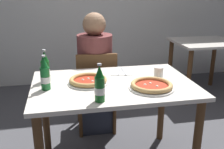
# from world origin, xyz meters

# --- Properties ---
(dining_table_main) EXTENTS (1.20, 0.80, 0.75)m
(dining_table_main) POSITION_xyz_m (0.00, 0.00, 0.64)
(dining_table_main) COLOR silver
(dining_table_main) RESTS_ON ground_plane
(chair_behind_table) EXTENTS (0.41, 0.41, 0.85)m
(chair_behind_table) POSITION_xyz_m (-0.05, 0.61, 0.48)
(chair_behind_table) COLOR brown
(chair_behind_table) RESTS_ON ground_plane
(diner_seated) EXTENTS (0.34, 0.34, 1.21)m
(diner_seated) POSITION_xyz_m (-0.05, 0.66, 0.58)
(diner_seated) COLOR #2D3342
(diner_seated) RESTS_ON ground_plane
(dining_table_background) EXTENTS (0.80, 0.70, 0.75)m
(dining_table_background) POSITION_xyz_m (1.51, 1.31, 0.59)
(dining_table_background) COLOR silver
(dining_table_background) RESTS_ON ground_plane
(pizza_margherita_near) EXTENTS (0.30, 0.30, 0.04)m
(pizza_margherita_near) POSITION_xyz_m (-0.19, 0.03, 0.77)
(pizza_margherita_near) COLOR white
(pizza_margherita_near) RESTS_ON dining_table_main
(pizza_marinara_far) EXTENTS (0.32, 0.32, 0.04)m
(pizza_marinara_far) POSITION_xyz_m (0.24, -0.16, 0.77)
(pizza_marinara_far) COLOR white
(pizza_marinara_far) RESTS_ON dining_table_main
(beer_bottle_left) EXTENTS (0.07, 0.07, 0.25)m
(beer_bottle_left) POSITION_xyz_m (-0.15, -0.31, 0.85)
(beer_bottle_left) COLOR #14591E
(beer_bottle_left) RESTS_ON dining_table_main
(beer_bottle_center) EXTENTS (0.07, 0.07, 0.25)m
(beer_bottle_center) POSITION_xyz_m (-0.49, 0.14, 0.85)
(beer_bottle_center) COLOR #14591E
(beer_bottle_center) RESTS_ON dining_table_main
(beer_bottle_right) EXTENTS (0.07, 0.07, 0.25)m
(beer_bottle_right) POSITION_xyz_m (-0.49, -0.03, 0.85)
(beer_bottle_right) COLOR #196B2D
(beer_bottle_right) RESTS_ON dining_table_main
(napkin_with_cutlery) EXTENTS (0.21, 0.21, 0.01)m
(napkin_with_cutlery) POSITION_xyz_m (0.12, 0.24, 0.75)
(napkin_with_cutlery) COLOR white
(napkin_with_cutlery) RESTS_ON dining_table_main
(paper_cup) EXTENTS (0.07, 0.07, 0.09)m
(paper_cup) POSITION_xyz_m (0.36, 0.03, 0.80)
(paper_cup) COLOR white
(paper_cup) RESTS_ON dining_table_main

